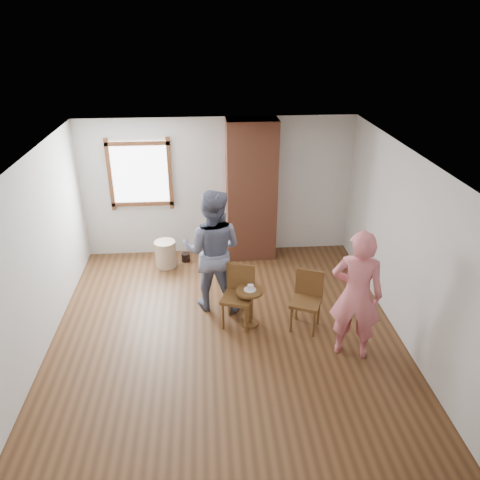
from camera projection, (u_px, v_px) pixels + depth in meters
The scene contains 12 objects.
ground at pixel (226, 336), 6.79m from camera, with size 5.50×5.50×0.00m, color brown.
room_shell at pixel (219, 205), 6.53m from camera, with size 5.04×5.52×2.62m.
brick_chimney at pixel (251, 191), 8.50m from camera, with size 0.90×0.50×2.60m, color #9E5438.
stoneware_crock at pixel (166, 254), 8.56m from camera, with size 0.38×0.38×0.49m, color #CCB793.
dark_pot at pixel (186, 257), 8.79m from camera, with size 0.16×0.16×0.16m, color black.
dining_chair_left at pixel (239, 292), 6.89m from camera, with size 0.55×0.55×0.92m.
dining_chair_right at pixel (307, 297), 6.81m from camera, with size 0.55×0.55×0.88m.
side_table at pixel (250, 301), 6.88m from camera, with size 0.40×0.40×0.60m.
cake_plate at pixel (250, 289), 6.79m from camera, with size 0.18×0.18×0.01m, color white.
cake_slice at pixel (251, 287), 6.77m from camera, with size 0.08×0.07×0.06m, color white.
man at pixel (212, 251), 7.09m from camera, with size 0.95×0.74×1.95m, color #161E3D.
person_pink at pixel (356, 295), 6.06m from camera, with size 0.67×0.44×1.85m, color #E17078.
Camera 1 is at (-0.23, -5.49, 4.22)m, focal length 35.00 mm.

